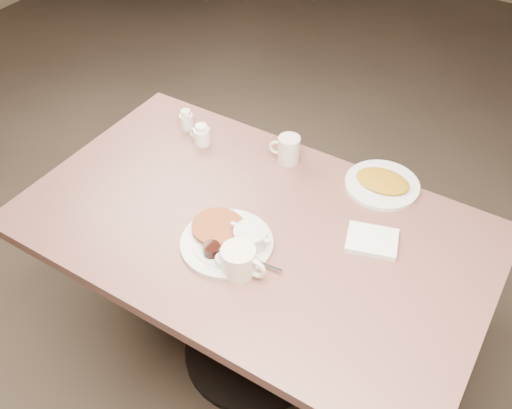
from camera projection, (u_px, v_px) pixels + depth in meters
The scene contains 9 objects.
room at pixel (252, 35), 1.36m from camera, with size 7.04×8.04×2.84m.
diner_table at pixel (253, 259), 1.92m from camera, with size 1.50×0.90×0.75m.
main_plate at pixel (230, 239), 1.73m from camera, with size 0.36×0.30×0.07m.
coffee_mug_near at pixel (240, 261), 1.63m from camera, with size 0.14×0.10×0.09m.
napkin at pixel (372, 241), 1.74m from camera, with size 0.19×0.16×0.02m.
coffee_mug_far at pixel (288, 149), 2.01m from camera, with size 0.12×0.10×0.10m.
creamer_left at pixel (201, 135), 2.09m from camera, with size 0.09×0.08×0.08m.
creamer_right at pixel (186, 120), 2.16m from camera, with size 0.07×0.07×0.08m.
hash_plate at pixel (382, 183), 1.93m from camera, with size 0.26×0.26×0.04m.
Camera 1 is at (0.68, -1.07, 2.04)m, focal length 39.52 mm.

